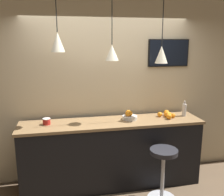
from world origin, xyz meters
name	(u,v)px	position (x,y,z in m)	size (l,w,h in m)	color
back_wall	(107,87)	(0.00, 0.95, 1.45)	(8.00, 0.06, 2.90)	beige
service_counter	(112,153)	(0.00, 0.55, 0.51)	(2.67, 0.57, 1.01)	black
bar_stool	(163,166)	(0.60, 0.04, 0.51)	(0.40, 0.40, 0.75)	#B7B7BC
fruit_bowl	(129,116)	(0.28, 0.61, 1.07)	(0.22, 0.22, 0.13)	beige
orange_pile	(167,115)	(0.88, 0.59, 1.05)	(0.25, 0.29, 0.09)	orange
juice_bottle	(184,110)	(1.16, 0.60, 1.11)	(0.06, 0.06, 0.24)	silver
spread_jar	(47,121)	(-0.93, 0.60, 1.06)	(0.11, 0.11, 0.09)	red
pendant_lamp_left	(58,42)	(-0.72, 0.55, 2.14)	(0.18, 0.18, 0.79)	black
pendant_lamp_middle	(112,52)	(0.00, 0.55, 2.00)	(0.18, 0.18, 0.91)	black
pendant_lamp_right	(161,54)	(0.72, 0.55, 1.97)	(0.18, 0.18, 0.96)	black
mounted_tv	(168,53)	(0.98, 0.89, 1.97)	(0.66, 0.04, 0.43)	black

